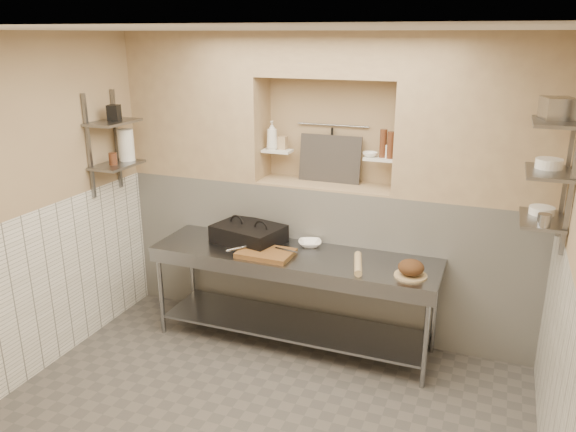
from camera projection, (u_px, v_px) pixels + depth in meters
The scene contains 47 objects.
floor at pixel (253, 428), 4.21m from camera, with size 4.00×3.90×0.10m, color #544E4A.
ceiling at pixel (243, 20), 3.32m from camera, with size 4.00×3.90×0.10m, color silver.
wall_left at pixel (15, 215), 4.47m from camera, with size 0.10×3.90×2.80m, color tan.
wall_back at pixel (334, 180), 5.54m from camera, with size 4.00×0.10×2.80m, color tan.
backwall_lower at pixel (325, 254), 5.53m from camera, with size 4.00×0.40×1.40m, color white.
alcove_sill at pixel (326, 185), 5.31m from camera, with size 1.30×0.40×0.02m, color tan.
backwall_pillar_left at pixel (200, 105), 5.55m from camera, with size 1.35×0.40×1.40m, color tan.
backwall_pillar_right at pixel (481, 119), 4.65m from camera, with size 1.35×0.40×1.40m, color tan.
backwall_header at pixel (329, 54), 4.95m from camera, with size 1.30×0.40×0.40m, color tan.
wainscot_left at pixel (33, 296), 4.66m from camera, with size 0.02×3.90×1.40m, color white.
wainscot_right at pixel (558, 404), 3.30m from camera, with size 0.02×3.90×1.40m, color white.
alcove_shelf_left at pixel (277, 151), 5.40m from camera, with size 0.28×0.16×0.03m, color white.
alcove_shelf_right at pixel (380, 159), 5.05m from camera, with size 0.28×0.16×0.03m, color white.
utensil_rail at pixel (333, 125), 5.30m from camera, with size 0.02×0.02×0.70m, color gray.
hanging_steel at pixel (332, 143), 5.33m from camera, with size 0.02×0.02×0.30m, color black.
splash_panel at pixel (330, 159), 5.33m from camera, with size 0.60×0.02×0.45m, color #383330.
shelf_rail_left_a at pixel (117, 139), 5.43m from camera, with size 0.03×0.03×0.95m, color slate.
shelf_rail_left_b at pixel (89, 147), 5.07m from camera, with size 0.03×0.03×0.95m, color slate.
wall_shelf_left_lower at pixel (117, 165), 5.26m from camera, with size 0.30×0.50×0.03m, color slate.
wall_shelf_left_upper at pixel (113, 122), 5.14m from camera, with size 0.30×0.50×0.03m, color slate.
shelf_rail_right_a at pixel (568, 168), 4.06m from camera, with size 0.03×0.03×1.05m, color slate.
shelf_rail_right_b at pixel (573, 181), 3.70m from camera, with size 0.03×0.03×1.05m, color slate.
wall_shelf_right_lower at pixel (542, 220), 4.04m from camera, with size 0.30×0.50×0.03m, color slate.
wall_shelf_right_mid at pixel (549, 172), 3.93m from camera, with size 0.30×0.50×0.03m, color slate.
wall_shelf_right_upper at pixel (556, 122), 3.82m from camera, with size 0.30×0.50×0.03m, color slate.
prep_table at pixel (293, 280), 5.09m from camera, with size 2.60×0.70×0.90m.
panini_press at pixel (249, 234), 5.27m from camera, with size 0.70×0.58×0.17m.
cutting_board at pixel (266, 253), 4.97m from camera, with size 0.48×0.33×0.04m, color brown.
knife_blade at pixel (286, 250), 4.97m from camera, with size 0.23×0.03×0.01m, color gray.
tongs at pixel (240, 248), 5.00m from camera, with size 0.03×0.03×0.28m, color gray.
mixing_bowl at pixel (310, 243), 5.19m from camera, with size 0.21×0.21×0.05m, color white.
rolling_pin at pixel (358, 264), 4.71m from camera, with size 0.06×0.06×0.42m, color tan.
bread_board at pixel (410, 275), 4.55m from camera, with size 0.27×0.27×0.02m, color tan.
bread_loaf at pixel (411, 267), 4.52m from camera, with size 0.21×0.21×0.13m, color #4C2D19.
bottle_soap at pixel (272, 135), 5.35m from camera, with size 0.11×0.11×0.27m, color white.
jar_alcove at pixel (283, 143), 5.40m from camera, with size 0.08×0.08×0.12m, color tan.
bowl_alcove at pixel (370, 154), 5.07m from camera, with size 0.13×0.13×0.04m, color white.
condiment_a at pixel (391, 145), 4.98m from camera, with size 0.07×0.07×0.24m, color #512918.
condiment_b at pixel (383, 143), 5.01m from camera, with size 0.06×0.06×0.25m, color #512918.
condiment_c at pixel (388, 151), 5.03m from camera, with size 0.07×0.07×0.12m, color white.
jug_left at pixel (126, 145), 5.35m from camera, with size 0.15×0.15×0.30m, color white.
jar_left at pixel (113, 159), 5.20m from camera, with size 0.08×0.08×0.11m, color #512918.
box_left_upper at pixel (114, 113), 5.14m from camera, with size 0.10×0.10×0.14m, color black.
bowl_right at pixel (542, 211), 4.11m from camera, with size 0.18×0.18×0.05m, color white.
canister_right at pixel (544, 220), 3.84m from camera, with size 0.09×0.09×0.09m, color gray.
bowl_right_mid at pixel (549, 164), 3.98m from camera, with size 0.19×0.19×0.07m, color white.
basket_right at pixel (558, 108), 3.83m from camera, with size 0.19×0.24×0.15m, color gray.
Camera 1 is at (1.51, -3.18, 2.78)m, focal length 35.00 mm.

